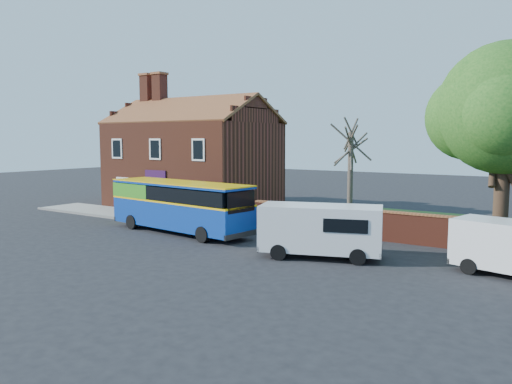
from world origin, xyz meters
The scene contains 10 objects.
ground centered at (0.00, 0.00, 0.00)m, with size 120.00×120.00×0.00m, color black.
pavement centered at (-7.00, 5.75, 0.06)m, with size 18.00×3.50×0.12m, color gray.
kerb centered at (-7.00, 4.00, 0.07)m, with size 18.00×0.15×0.14m, color slate.
grass_strip centered at (13.00, 13.00, 0.02)m, with size 26.00×12.00×0.04m, color #426B28.
shop_building centered at (-7.02, 11.50, 3.41)m, with size 12.30×8.13×10.50m.
boundary_wall centered at (13.00, 7.00, 0.81)m, with size 22.00×0.38×1.60m.
bus centered at (-0.77, 2.87, 1.65)m, with size 9.70×3.49×2.89m.
van_near centered at (8.89, 1.86, 1.32)m, with size 5.76×3.76×2.35m.
large_tree centered at (15.21, 9.66, 6.60)m, with size 8.27×6.54×10.09m.
bare_tree centered at (6.73, 10.11, 3.21)m, with size 2.35×2.80×6.26m.
Camera 1 is at (18.71, -18.04, 5.27)m, focal length 35.00 mm.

